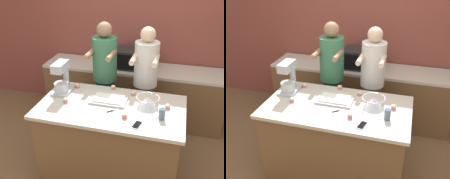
# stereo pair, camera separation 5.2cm
# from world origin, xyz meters

# --- Properties ---
(ground_plane) EXTENTS (16.00, 16.00, 0.00)m
(ground_plane) POSITION_xyz_m (0.00, 0.00, 0.00)
(ground_plane) COLOR brown
(back_wall) EXTENTS (10.00, 0.06, 2.70)m
(back_wall) POSITION_xyz_m (0.00, 1.66, 1.35)
(back_wall) COLOR brown
(back_wall) RESTS_ON ground_plane
(island_counter) EXTENTS (1.63, 0.90, 0.96)m
(island_counter) POSITION_xyz_m (0.00, 0.00, 0.48)
(island_counter) COLOR brown
(island_counter) RESTS_ON ground_plane
(back_counter) EXTENTS (2.80, 0.60, 0.90)m
(back_counter) POSITION_xyz_m (0.00, 1.31, 0.45)
(back_counter) COLOR brown
(back_counter) RESTS_ON ground_plane
(person_left) EXTENTS (0.34, 0.50, 1.71)m
(person_left) POSITION_xyz_m (-0.28, 0.72, 0.90)
(person_left) COLOR #232328
(person_left) RESTS_ON ground_plane
(person_right) EXTENTS (0.33, 0.50, 1.69)m
(person_right) POSITION_xyz_m (0.28, 0.72, 0.89)
(person_right) COLOR brown
(person_right) RESTS_ON ground_plane
(stand_mixer) EXTENTS (0.20, 0.30, 0.39)m
(stand_mixer) POSITION_xyz_m (-0.65, 0.16, 1.13)
(stand_mixer) COLOR #B2B7BC
(stand_mixer) RESTS_ON island_counter
(mixing_bowl) EXTENTS (0.25, 0.25, 0.13)m
(mixing_bowl) POSITION_xyz_m (0.40, 0.06, 1.03)
(mixing_bowl) COLOR #BCBCC1
(mixing_bowl) RESTS_ON island_counter
(baking_tray) EXTENTS (0.42, 0.26, 0.04)m
(baking_tray) POSITION_xyz_m (-0.05, 0.09, 0.97)
(baking_tray) COLOR #BCBCC1
(baking_tray) RESTS_ON island_counter
(microwave_oven) EXTENTS (0.54, 0.40, 0.29)m
(microwave_oven) POSITION_xyz_m (0.00, 1.31, 1.04)
(microwave_oven) COLOR black
(microwave_oven) RESTS_ON back_counter
(cell_phone) EXTENTS (0.10, 0.16, 0.01)m
(cell_phone) POSITION_xyz_m (0.35, -0.30, 0.96)
(cell_phone) COLOR silver
(cell_phone) RESTS_ON island_counter
(drinking_glass) EXTENTS (0.07, 0.07, 0.12)m
(drinking_glass) POSITION_xyz_m (0.57, -0.12, 1.02)
(drinking_glass) COLOR slate
(drinking_glass) RESTS_ON island_counter
(knife) EXTENTS (0.18, 0.16, 0.01)m
(knife) POSITION_xyz_m (0.07, -0.09, 0.96)
(knife) COLOR #BCBCC1
(knife) RESTS_ON island_counter
(cupcake_0) EXTENTS (0.06, 0.06, 0.06)m
(cupcake_0) POSITION_xyz_m (0.20, -0.20, 0.99)
(cupcake_0) COLOR #D17084
(cupcake_0) RESTS_ON island_counter
(cupcake_1) EXTENTS (0.06, 0.06, 0.06)m
(cupcake_1) POSITION_xyz_m (-0.52, 0.31, 0.99)
(cupcake_1) COLOR #D17084
(cupcake_1) RESTS_ON island_counter
(cupcake_2) EXTENTS (0.06, 0.06, 0.06)m
(cupcake_2) POSITION_xyz_m (-0.08, 0.39, 0.99)
(cupcake_2) COLOR #D17084
(cupcake_2) RESTS_ON island_counter
(cupcake_3) EXTENTS (0.06, 0.06, 0.06)m
(cupcake_3) POSITION_xyz_m (-0.52, -0.06, 0.99)
(cupcake_3) COLOR #D17084
(cupcake_3) RESTS_ON island_counter
(cupcake_4) EXTENTS (0.06, 0.06, 0.06)m
(cupcake_4) POSITION_xyz_m (0.61, 0.10, 0.99)
(cupcake_4) COLOR #D17084
(cupcake_4) RESTS_ON island_counter
(cupcake_5) EXTENTS (0.06, 0.06, 0.06)m
(cupcake_5) POSITION_xyz_m (0.19, 0.30, 0.99)
(cupcake_5) COLOR #D17084
(cupcake_5) RESTS_ON island_counter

